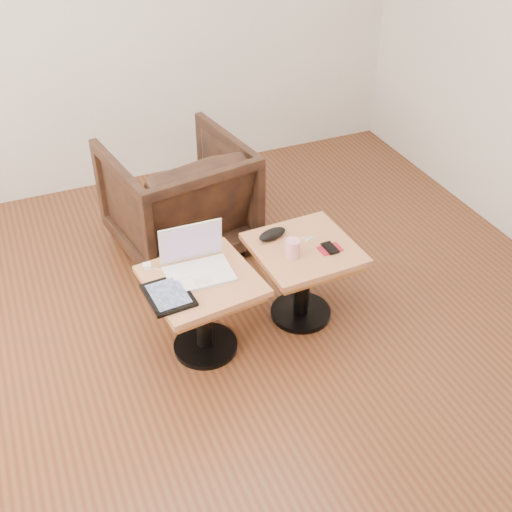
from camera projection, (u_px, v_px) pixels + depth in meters
name	position (u px, v px, depth m)	size (l,w,h in m)	color
room_shell	(199.00, 142.00, 2.35)	(4.52, 4.52, 2.71)	#502718
side_table_left	(202.00, 297.00, 3.19)	(0.57, 0.57, 0.47)	black
side_table_right	(303.00, 264.00, 3.40)	(0.54, 0.54, 0.47)	black
laptop	(197.00, 264.00, 3.14)	(0.33, 0.26, 0.23)	white
tablet	(168.00, 295.00, 3.00)	(0.22, 0.27, 0.02)	black
charging_adapter	(147.00, 266.00, 3.18)	(0.04, 0.04, 0.02)	white
glasses_case	(272.00, 234.00, 3.38)	(0.17, 0.07, 0.05)	black
striped_cup	(292.00, 248.00, 3.24)	(0.08, 0.08, 0.10)	#D83F70
earbuds_tangle	(309.00, 239.00, 3.38)	(0.07, 0.04, 0.01)	white
phone_on_sleeve	(330.00, 248.00, 3.31)	(0.12, 0.11, 0.01)	maroon
armchair	(178.00, 197.00, 3.94)	(0.77, 0.79, 0.72)	black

